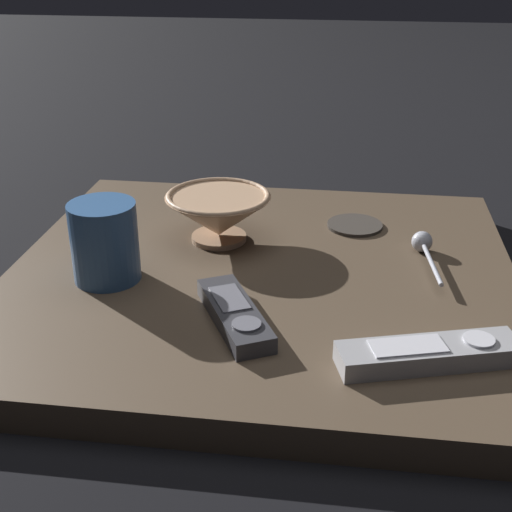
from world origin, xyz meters
The scene contains 8 objects.
ground_plane centered at (0.00, 0.00, 0.00)m, with size 6.00×6.00×0.00m, color black.
table centered at (0.00, 0.00, 0.02)m, with size 0.63×0.67×0.04m.
cereal_bowl centered at (-0.08, -0.07, 0.08)m, with size 0.15×0.15×0.07m.
coffee_mug centered at (0.05, -0.20, 0.09)m, with size 0.11×0.09×0.10m.
teaspoon centered at (-0.08, 0.22, 0.06)m, with size 0.14×0.03×0.03m.
tv_remote_near centered at (0.14, -0.01, 0.05)m, with size 0.16×0.11×0.02m.
tv_remote_far centered at (0.19, 0.20, 0.05)m, with size 0.10×0.20×0.03m.
drink_coaster centered at (-0.16, 0.12, 0.04)m, with size 0.08×0.08×0.01m.
Camera 1 is at (0.82, 0.11, 0.46)m, focal length 48.77 mm.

